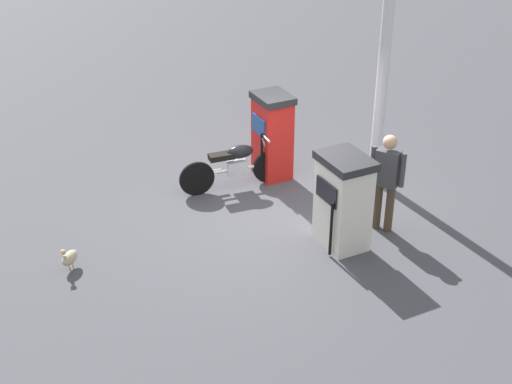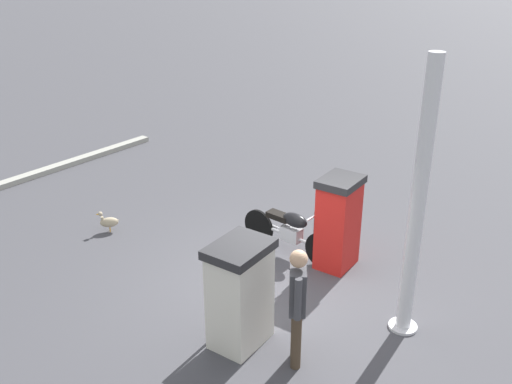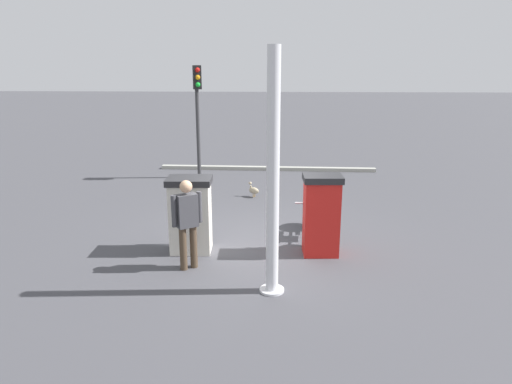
{
  "view_description": "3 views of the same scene",
  "coord_description": "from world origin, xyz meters",
  "px_view_note": "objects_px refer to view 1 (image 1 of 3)",
  "views": [
    {
      "loc": [
        4.38,
        9.1,
        5.91
      ],
      "look_at": [
        0.53,
        0.37,
        0.69
      ],
      "focal_mm": 49.27,
      "sensor_mm": 36.0,
      "label": 1
    },
    {
      "loc": [
        -4.51,
        6.11,
        4.97
      ],
      "look_at": [
        0.63,
        -0.54,
        1.27
      ],
      "focal_mm": 40.21,
      "sensor_mm": 36.0,
      "label": 2
    },
    {
      "loc": [
        -8.89,
        -0.48,
        3.51
      ],
      "look_at": [
        1.06,
        0.07,
        0.8
      ],
      "focal_mm": 32.27,
      "sensor_mm": 36.0,
      "label": 3
    }
  ],
  "objects_px": {
    "fuel_pump_near": "(272,135)",
    "wandering_duck": "(69,257)",
    "motorcycle_near_pump": "(236,163)",
    "attendant_person": "(387,177)",
    "fuel_pump_far": "(343,201)",
    "canopy_support_pole": "(382,83)"
  },
  "relations": [
    {
      "from": "motorcycle_near_pump",
      "to": "fuel_pump_near",
      "type": "bearing_deg",
      "value": -166.67
    },
    {
      "from": "fuel_pump_near",
      "to": "fuel_pump_far",
      "type": "bearing_deg",
      "value": 90.0
    },
    {
      "from": "fuel_pump_far",
      "to": "wandering_duck",
      "type": "xyz_separation_m",
      "value": [
        3.95,
        -0.99,
        -0.56
      ]
    },
    {
      "from": "fuel_pump_far",
      "to": "attendant_person",
      "type": "height_order",
      "value": "attendant_person"
    },
    {
      "from": "fuel_pump_far",
      "to": "attendant_person",
      "type": "xyz_separation_m",
      "value": [
        -0.82,
        -0.11,
        0.18
      ]
    },
    {
      "from": "motorcycle_near_pump",
      "to": "canopy_support_pole",
      "type": "distance_m",
      "value": 2.85
    },
    {
      "from": "fuel_pump_near",
      "to": "wandering_duck",
      "type": "distance_m",
      "value": 4.27
    },
    {
      "from": "motorcycle_near_pump",
      "to": "attendant_person",
      "type": "bearing_deg",
      "value": 125.92
    },
    {
      "from": "fuel_pump_far",
      "to": "canopy_support_pole",
      "type": "relative_size",
      "value": 0.39
    },
    {
      "from": "attendant_person",
      "to": "wandering_duck",
      "type": "bearing_deg",
      "value": -10.44
    },
    {
      "from": "fuel_pump_far",
      "to": "canopy_support_pole",
      "type": "height_order",
      "value": "canopy_support_pole"
    },
    {
      "from": "wandering_duck",
      "to": "canopy_support_pole",
      "type": "height_order",
      "value": "canopy_support_pole"
    },
    {
      "from": "motorcycle_near_pump",
      "to": "attendant_person",
      "type": "xyz_separation_m",
      "value": [
        -1.61,
        2.22,
        0.46
      ]
    },
    {
      "from": "attendant_person",
      "to": "wandering_duck",
      "type": "distance_m",
      "value": 4.9
    },
    {
      "from": "motorcycle_near_pump",
      "to": "canopy_support_pole",
      "type": "height_order",
      "value": "canopy_support_pole"
    },
    {
      "from": "motorcycle_near_pump",
      "to": "wandering_duck",
      "type": "height_order",
      "value": "motorcycle_near_pump"
    },
    {
      "from": "fuel_pump_near",
      "to": "fuel_pump_far",
      "type": "distance_m",
      "value": 2.52
    },
    {
      "from": "canopy_support_pole",
      "to": "fuel_pump_near",
      "type": "bearing_deg",
      "value": -29.07
    },
    {
      "from": "fuel_pump_far",
      "to": "motorcycle_near_pump",
      "type": "height_order",
      "value": "fuel_pump_far"
    },
    {
      "from": "attendant_person",
      "to": "wandering_duck",
      "type": "height_order",
      "value": "attendant_person"
    },
    {
      "from": "fuel_pump_far",
      "to": "motorcycle_near_pump",
      "type": "relative_size",
      "value": 0.75
    },
    {
      "from": "fuel_pump_far",
      "to": "canopy_support_pole",
      "type": "bearing_deg",
      "value": -134.95
    }
  ]
}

